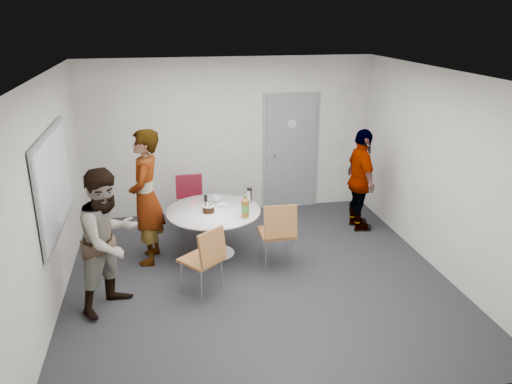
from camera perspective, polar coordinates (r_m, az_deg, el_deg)
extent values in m
plane|color=#232427|center=(6.86, 0.16, -9.65)|extent=(5.00, 5.00, 0.00)
plane|color=silver|center=(6.01, 0.19, 13.36)|extent=(5.00, 5.00, 0.00)
plane|color=#B3B0AA|center=(8.68, -3.08, 6.30)|extent=(5.00, 0.00, 5.00)
plane|color=#B3B0AA|center=(6.34, -22.57, -0.40)|extent=(0.00, 5.00, 5.00)
plane|color=#B3B0AA|center=(7.21, 20.08, 2.25)|extent=(0.00, 5.00, 5.00)
plane|color=#B3B0AA|center=(4.10, 7.15, -10.04)|extent=(5.00, 0.00, 5.00)
cube|color=slate|center=(8.95, 4.00, 4.54)|extent=(0.90, 0.05, 2.05)
cube|color=gray|center=(8.97, 3.96, 4.58)|extent=(1.02, 0.04, 2.12)
cylinder|color=#B2BFC6|center=(8.80, 4.13, 7.79)|extent=(0.16, 0.01, 0.16)
cylinder|color=silver|center=(8.82, 2.08, 4.31)|extent=(0.04, 0.14, 0.04)
cube|color=gray|center=(6.49, -22.07, 1.05)|extent=(0.03, 1.90, 1.25)
cube|color=white|center=(6.48, -21.90, 1.06)|extent=(0.01, 1.78, 1.13)
cylinder|color=white|center=(7.19, -4.89, -2.17)|extent=(1.36, 1.36, 0.03)
cylinder|color=silver|center=(7.32, -4.81, -4.67)|extent=(0.09, 0.09, 0.66)
cylinder|color=silver|center=(7.47, -4.74, -7.02)|extent=(0.58, 0.58, 0.02)
cylinder|color=white|center=(7.09, -5.45, -2.34)|extent=(0.22, 0.22, 0.01)
cylinder|color=black|center=(7.07, -5.46, -1.98)|extent=(0.17, 0.17, 0.09)
cylinder|color=white|center=(7.05, -5.47, -1.55)|extent=(0.17, 0.17, 0.02)
cylinder|color=#8F5D1F|center=(6.86, -1.24, -1.94)|extent=(0.11, 0.11, 0.25)
cylinder|color=green|center=(6.86, -1.24, -1.86)|extent=(0.11, 0.11, 0.09)
cone|color=#8F5D1F|center=(6.81, -1.25, -0.76)|extent=(0.10, 0.10, 0.05)
cylinder|color=#53A349|center=(6.80, -1.25, -0.45)|extent=(0.04, 0.04, 0.03)
imported|color=white|center=(7.48, -4.53, -0.75)|extent=(0.16, 0.16, 0.10)
cylinder|color=black|center=(7.49, -5.77, -0.67)|extent=(0.05, 0.05, 0.12)
cylinder|color=silver|center=(7.37, -0.75, -0.54)|extent=(0.08, 0.08, 0.21)
cylinder|color=black|center=(7.33, -0.76, 0.33)|extent=(0.08, 0.08, 0.03)
cube|color=#DB6D7C|center=(7.47, -7.26, -1.20)|extent=(0.12, 0.07, 0.02)
ellipsoid|color=white|center=(7.32, -3.80, -1.47)|extent=(0.18, 0.18, 0.03)
cube|color=#925B2D|center=(6.33, -6.32, -7.67)|extent=(0.62, 0.62, 0.04)
cube|color=#925B2D|center=(6.08, -5.02, -6.27)|extent=(0.38, 0.34, 0.42)
cylinder|color=silver|center=(6.66, -6.21, -8.47)|extent=(0.02, 0.02, 0.47)
cylinder|color=silver|center=(6.45, -8.50, -9.58)|extent=(0.02, 0.02, 0.47)
cylinder|color=silver|center=(6.44, -3.97, -9.46)|extent=(0.02, 0.02, 0.47)
cylinder|color=silver|center=(6.22, -6.26, -10.65)|extent=(0.02, 0.02, 0.47)
cube|color=#925B2D|center=(6.94, 2.38, -4.65)|extent=(0.48, 0.48, 0.04)
cube|color=#925B2D|center=(6.64, 2.83, -3.42)|extent=(0.45, 0.11, 0.45)
cylinder|color=silver|center=(7.25, 3.50, -5.74)|extent=(0.02, 0.02, 0.50)
cylinder|color=silver|center=(7.18, 0.53, -5.98)|extent=(0.02, 0.02, 0.50)
cylinder|color=silver|center=(6.92, 4.24, -7.07)|extent=(0.02, 0.02, 0.50)
cylinder|color=silver|center=(6.85, 1.13, -7.34)|extent=(0.02, 0.02, 0.50)
cube|color=maroon|center=(8.04, -7.45, -1.49)|extent=(0.45, 0.45, 0.04)
cube|color=maroon|center=(8.15, -7.66, 0.64)|extent=(0.43, 0.10, 0.43)
cylinder|color=silver|center=(7.95, -8.56, -3.65)|extent=(0.02, 0.02, 0.48)
cylinder|color=silver|center=(7.98, -5.97, -3.46)|extent=(0.02, 0.02, 0.48)
cylinder|color=silver|center=(8.28, -8.73, -2.68)|extent=(0.02, 0.02, 0.48)
cylinder|color=silver|center=(8.31, -6.25, -2.49)|extent=(0.02, 0.02, 0.48)
imported|color=#A5C6EA|center=(7.08, -12.46, -0.63)|extent=(0.56, 0.76, 1.92)
imported|color=white|center=(6.08, -16.43, -5.31)|extent=(1.06, 1.08, 1.75)
imported|color=black|center=(8.19, 11.89, 1.33)|extent=(0.44, 0.99, 1.68)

